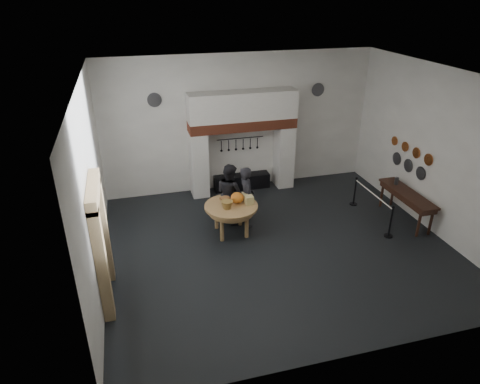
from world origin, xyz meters
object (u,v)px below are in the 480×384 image
object	(u,v)px
side_table	(408,193)
barrier_post_near	(391,222)
iron_range	(242,182)
work_table	(231,206)
barrier_post_far	(355,192)
visitor_near	(247,197)
visitor_far	(230,193)

from	to	relation	value
side_table	barrier_post_near	distance (m)	1.27
iron_range	barrier_post_near	xyz separation A→B (m)	(3.14, -4.11, 0.20)
work_table	barrier_post_far	xyz separation A→B (m)	(4.20, 0.65, -0.39)
visitor_near	iron_range	bearing A→B (deg)	-16.51
barrier_post_far	work_table	bearing A→B (deg)	-171.17
barrier_post_near	visitor_near	bearing A→B (deg)	155.51
iron_range	side_table	size ratio (longest dim) A/B	0.86
work_table	barrier_post_far	size ratio (longest dim) A/B	1.65
side_table	barrier_post_near	xyz separation A→B (m)	(-0.96, -0.73, -0.42)
visitor_near	barrier_post_far	distance (m)	3.71
visitor_far	side_table	world-z (taller)	visitor_far
iron_range	barrier_post_near	size ratio (longest dim) A/B	2.11
work_table	barrier_post_near	world-z (taller)	barrier_post_near
side_table	barrier_post_near	size ratio (longest dim) A/B	2.44
barrier_post_near	barrier_post_far	xyz separation A→B (m)	(0.00, 2.00, 0.00)
barrier_post_far	visitor_near	bearing A→B (deg)	-174.86
visitor_near	visitor_far	bearing A→B (deg)	40.60
barrier_post_near	iron_range	bearing A→B (deg)	127.44
visitor_near	barrier_post_near	distance (m)	4.06
iron_range	barrier_post_near	distance (m)	5.18
visitor_near	barrier_post_far	xyz separation A→B (m)	(3.67, 0.33, -0.46)
work_table	visitor_near	xyz separation A→B (m)	(0.54, 0.32, 0.07)
visitor_near	side_table	bearing A→B (deg)	-105.89
side_table	barrier_post_far	world-z (taller)	same
visitor_far	barrier_post_near	size ratio (longest dim) A/B	1.99
iron_range	work_table	size ratio (longest dim) A/B	1.28
iron_range	work_table	xyz separation A→B (m)	(-1.06, -2.76, 0.59)
iron_range	barrier_post_far	xyz separation A→B (m)	(3.14, -2.11, 0.20)
work_table	visitor_far	world-z (taller)	visitor_far
visitor_near	side_table	size ratio (longest dim) A/B	0.83
work_table	visitor_far	distance (m)	0.74
iron_range	barrier_post_far	size ratio (longest dim) A/B	2.11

